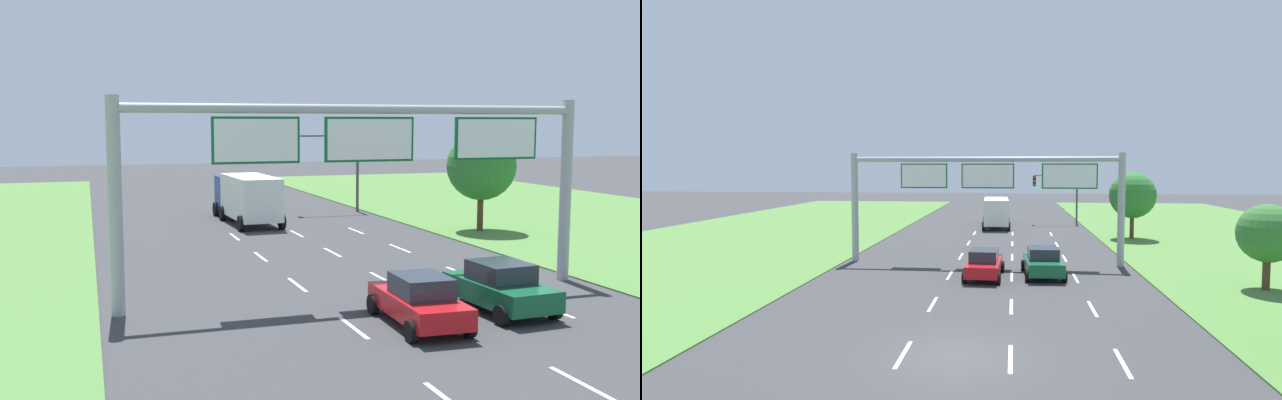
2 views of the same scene
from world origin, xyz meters
TOP-DOWN VIEW (x-y plane):
  - ground_plane at (0.00, 0.00)m, footprint 200.00×200.00m
  - lane_dashes_inner_left at (-1.75, 6.00)m, footprint 0.14×50.40m
  - lane_dashes_inner_right at (1.75, 6.00)m, footprint 0.14×50.40m
  - lane_dashes_slip at (5.25, 6.00)m, footprint 0.14×50.40m
  - car_near_red at (0.23, 11.60)m, footprint 2.18×4.28m
  - car_lead_silver at (3.48, 12.29)m, footprint 2.39×4.12m
  - box_truck at (0.07, 35.22)m, footprint 2.91×8.38m
  - sign_gantry at (0.22, 15.61)m, footprint 17.24×0.44m
  - traffic_light_mast at (6.60, 38.23)m, footprint 4.76×0.49m
  - roadside_tree_mid at (14.26, 10.05)m, footprint 2.88×2.88m
  - roadside_tree_far at (11.80, 27.51)m, footprint 3.86×3.86m

SIDE VIEW (x-z plane):
  - ground_plane at x=0.00m, z-range 0.00..0.00m
  - lane_dashes_inner_left at x=-1.75m, z-range 0.00..0.01m
  - lane_dashes_inner_right at x=1.75m, z-range 0.00..0.01m
  - lane_dashes_slip at x=5.25m, z-range 0.00..0.01m
  - car_near_red at x=0.23m, z-range -0.01..1.57m
  - car_lead_silver at x=3.48m, z-range -0.01..1.62m
  - box_truck at x=0.07m, z-range 0.16..3.10m
  - roadside_tree_mid at x=14.26m, z-range 0.70..5.01m
  - roadside_tree_far at x=11.80m, z-range 0.89..6.54m
  - traffic_light_mast at x=6.60m, z-range 1.07..6.67m
  - sign_gantry at x=0.22m, z-range 1.46..8.46m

